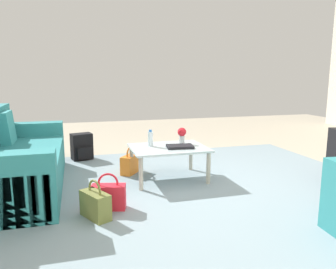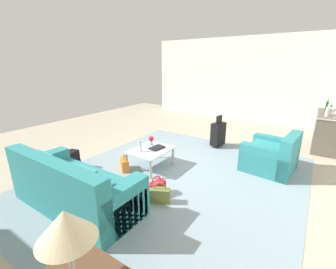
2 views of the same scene
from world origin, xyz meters
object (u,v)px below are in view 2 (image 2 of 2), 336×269
at_px(suitcase_black, 218,134).
at_px(handbag_red, 156,188).
at_px(bar_console, 328,130).
at_px(handbag_olive, 160,195).
at_px(handbag_orange, 124,164).
at_px(flower_vase, 151,140).
at_px(wine_glass_left_of_centre, 334,109).
at_px(coffee_table, 151,152).
at_px(wine_bottle_green, 327,106).
at_px(water_bottle, 140,147).
at_px(backpack_black, 72,161).
at_px(coffee_table_book, 157,148).
at_px(wine_glass_right_of_centre, 336,113).
at_px(couch, 71,190).
at_px(wine_glass_leftmost, 332,106).
at_px(armchair, 273,157).
at_px(wine_bottle_clear, 327,112).
at_px(table_lamp, 66,227).

bearing_deg(suitcase_black, handbag_red, 0.83).
xyz_separation_m(bar_console, handbag_olive, (4.44, -2.19, -0.34)).
bearing_deg(suitcase_black, handbag_orange, -23.99).
relative_size(flower_vase, wine_glass_left_of_centre, 1.33).
bearing_deg(wine_glass_left_of_centre, coffee_table, -41.68).
bearing_deg(flower_vase, wine_bottle_green, 140.08).
distance_m(water_bottle, wine_glass_left_of_centre, 4.93).
bearing_deg(backpack_black, handbag_olive, 91.59).
height_order(coffee_table, handbag_orange, coffee_table).
bearing_deg(handbag_orange, coffee_table_book, 139.45).
height_order(bar_console, wine_glass_right_of_centre, wine_glass_right_of_centre).
bearing_deg(couch, flower_vase, -178.58).
height_order(coffee_table_book, wine_bottle_green, wine_bottle_green).
distance_m(couch, wine_glass_leftmost, 6.70).
xyz_separation_m(armchair, wine_glass_leftmost, (-2.76, 0.92, 0.73)).
height_order(armchair, suitcase_black, suitcase_black).
bearing_deg(wine_glass_leftmost, wine_glass_right_of_centre, 2.74).
distance_m(bar_console, backpack_black, 6.29).
relative_size(water_bottle, coffee_table_book, 0.65).
xyz_separation_m(wine_bottle_green, wine_bottle_clear, (0.95, 0.00, 0.00)).
xyz_separation_m(coffee_table_book, wine_glass_left_of_centre, (-3.38, 3.04, 0.60)).
relative_size(table_lamp, wine_glass_right_of_centre, 3.97).
distance_m(flower_vase, suitcase_black, 1.98).
height_order(handbag_red, handbag_orange, same).
bearing_deg(bar_console, flower_vase, -44.74).
height_order(bar_console, wine_glass_leftmost, wine_glass_leftmost).
height_order(wine_bottle_green, handbag_olive, wine_bottle_green).
height_order(couch, wine_bottle_clear, wine_bottle_clear).
bearing_deg(couch, coffee_table_book, 174.63).
bearing_deg(armchair, water_bottle, -56.64).
bearing_deg(couch, coffee_table, 176.81).
relative_size(handbag_red, backpack_black, 0.89).
xyz_separation_m(armchair, table_lamp, (4.09, -0.67, 0.79)).
relative_size(coffee_table, backpack_black, 2.26).
distance_m(water_bottle, wine_glass_right_of_centre, 4.54).
xyz_separation_m(wine_glass_left_of_centre, suitcase_black, (1.50, -2.42, -0.67)).
distance_m(wine_glass_leftmost, wine_glass_right_of_centre, 1.11).
bearing_deg(armchair, coffee_table, -59.18).
xyz_separation_m(wine_glass_right_of_centre, wine_bottle_green, (-1.02, -0.16, 0.01)).
xyz_separation_m(armchair, wine_bottle_green, (-2.67, 0.81, 0.74)).
height_order(wine_glass_left_of_centre, wine_bottle_clear, wine_bottle_clear).
xyz_separation_m(table_lamp, wine_bottle_clear, (-5.81, 1.48, -0.05)).
xyz_separation_m(wine_glass_leftmost, wine_glass_right_of_centre, (1.11, 0.05, 0.00)).
relative_size(bar_console, wine_bottle_green, 5.43).
xyz_separation_m(handbag_olive, backpack_black, (0.06, -2.20, 0.06)).
distance_m(armchair, table_lamp, 4.22).
distance_m(wine_bottle_green, handbag_olive, 5.39).
height_order(table_lamp, bar_console, table_lamp).
bearing_deg(handbag_olive, flower_vase, -137.48).
height_order(coffee_table, bar_console, bar_console).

